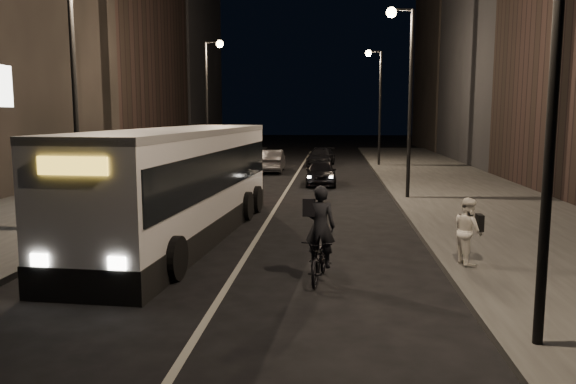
% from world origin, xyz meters
% --- Properties ---
extents(ground, '(180.00, 180.00, 0.00)m').
position_xyz_m(ground, '(0.00, 0.00, 0.00)').
color(ground, black).
rests_on(ground, ground).
extents(sidewalk_right, '(7.00, 70.00, 0.16)m').
position_xyz_m(sidewalk_right, '(8.50, 14.00, 0.08)').
color(sidewalk_right, '#373734').
rests_on(sidewalk_right, ground).
extents(sidewalk_left, '(7.00, 70.00, 0.16)m').
position_xyz_m(sidewalk_left, '(-8.50, 14.00, 0.08)').
color(sidewalk_left, '#373734').
rests_on(sidewalk_left, ground).
extents(building_row_right, '(8.00, 61.00, 21.00)m').
position_xyz_m(building_row_right, '(16.00, 27.50, 10.50)').
color(building_row_right, black).
rests_on(building_row_right, ground).
extents(building_row_left, '(8.00, 61.00, 22.00)m').
position_xyz_m(building_row_left, '(-16.00, 28.50, 11.00)').
color(building_row_left, black).
rests_on(building_row_left, ground).
extents(streetlight_right_near, '(1.20, 0.44, 8.12)m').
position_xyz_m(streetlight_right_near, '(5.33, -4.00, 5.36)').
color(streetlight_right_near, black).
rests_on(streetlight_right_near, sidewalk_right).
extents(streetlight_right_mid, '(1.20, 0.44, 8.12)m').
position_xyz_m(streetlight_right_mid, '(5.33, 12.00, 5.36)').
color(streetlight_right_mid, black).
rests_on(streetlight_right_mid, sidewalk_right).
extents(streetlight_right_far, '(1.20, 0.44, 8.12)m').
position_xyz_m(streetlight_right_far, '(5.33, 28.00, 5.36)').
color(streetlight_right_far, black).
rests_on(streetlight_right_far, sidewalk_right).
extents(streetlight_left_near, '(1.20, 0.44, 8.12)m').
position_xyz_m(streetlight_left_near, '(-5.33, 4.00, 5.36)').
color(streetlight_left_near, black).
rests_on(streetlight_left_near, sidewalk_left).
extents(streetlight_left_far, '(1.20, 0.44, 8.12)m').
position_xyz_m(streetlight_left_far, '(-5.33, 22.00, 5.36)').
color(streetlight_left_far, black).
rests_on(streetlight_left_far, sidewalk_left).
extents(city_bus, '(3.58, 12.58, 3.35)m').
position_xyz_m(city_bus, '(-2.30, 3.85, 1.82)').
color(city_bus, silver).
rests_on(city_bus, ground).
extents(cyclist_on_bicycle, '(0.90, 2.00, 2.23)m').
position_xyz_m(cyclist_on_bicycle, '(2.04, -0.40, 0.74)').
color(cyclist_on_bicycle, black).
rests_on(cyclist_on_bicycle, ground).
extents(pedestrian_woman, '(0.78, 0.91, 1.64)m').
position_xyz_m(pedestrian_woman, '(5.60, 0.83, 0.98)').
color(pedestrian_woman, white).
rests_on(pedestrian_woman, sidewalk_right).
extents(car_near, '(1.66, 3.99, 1.35)m').
position_xyz_m(car_near, '(1.66, 17.26, 0.67)').
color(car_near, black).
rests_on(car_near, ground).
extents(car_mid, '(1.67, 4.52, 1.48)m').
position_xyz_m(car_mid, '(-1.74, 23.77, 0.74)').
color(car_mid, '#373639').
rests_on(car_mid, ground).
extents(car_far, '(2.20, 4.58, 1.29)m').
position_xyz_m(car_far, '(1.42, 28.52, 0.64)').
color(car_far, black).
rests_on(car_far, ground).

